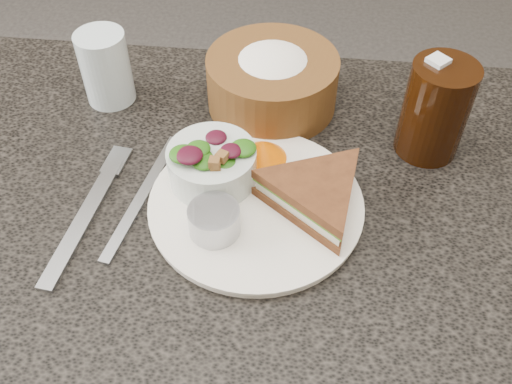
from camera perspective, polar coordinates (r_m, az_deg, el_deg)
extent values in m
cube|color=black|center=(1.03, 0.32, -15.81)|extent=(1.00, 0.70, 0.75)
cylinder|color=silver|center=(0.72, 0.00, -1.31)|extent=(0.27, 0.27, 0.01)
cylinder|color=#A5A7AD|center=(0.67, -4.20, -2.87)|extent=(0.08, 0.08, 0.04)
cone|color=#F16400|center=(0.75, 0.68, 4.22)|extent=(0.09, 0.09, 0.03)
cube|color=#989CA0|center=(0.74, -16.86, -2.64)|extent=(0.04, 0.21, 0.01)
cube|color=#A8AEB5|center=(0.75, -11.25, -0.28)|extent=(0.05, 0.22, 0.00)
cylinder|color=silver|center=(0.88, -14.80, 11.94)|extent=(0.08, 0.08, 0.11)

